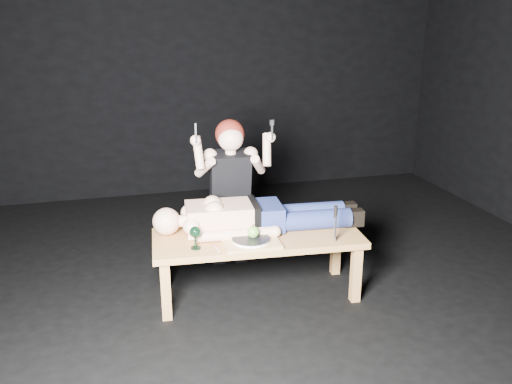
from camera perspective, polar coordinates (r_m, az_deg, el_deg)
The scene contains 13 objects.
ground at distance 3.98m, azimuth 2.88°, elevation -10.31°, with size 5.00×5.00×0.00m, color black.
back_wall at distance 5.94m, azimuth -4.45°, elevation 14.30°, with size 5.00×5.00×0.00m, color black.
table at distance 3.82m, azimuth 0.19°, elevation -7.72°, with size 1.43×0.54×0.45m, color #AD823E.
lying_man at distance 3.81m, azimuth 0.44°, elevation -2.15°, with size 1.33×0.40×0.24m, color #DEAF8D, non-canonical shape.
kneeling_woman at distance 4.17m, azimuth -2.85°, elevation 0.12°, with size 0.65×0.72×1.21m, color black, non-canonical shape.
serving_tray at distance 3.59m, azimuth -0.55°, elevation -5.35°, with size 0.37×0.27×0.02m, color tan.
plate at distance 3.58m, azimuth -0.55°, elevation -5.05°, with size 0.25×0.25×0.02m, color white.
apple at distance 3.58m, azimuth -0.31°, elevation -4.23°, with size 0.08×0.08×0.08m, color #549F32.
goblet at distance 3.52m, azimuth -6.41°, elevation -4.80°, with size 0.07×0.07×0.15m, color black, non-canonical shape.
fork_flat at distance 3.53m, azimuth -4.19°, elevation -5.97°, with size 0.01×0.15×0.01m, color #B2B2B7.
knife_flat at distance 3.59m, azimuth 1.98°, elevation -5.56°, with size 0.01×0.15×0.01m, color #B2B2B7.
spoon_flat at distance 3.66m, azimuth 0.73°, elevation -5.03°, with size 0.01×0.15×0.01m, color #B2B2B7.
carving_knife at distance 3.63m, azimuth 8.34°, elevation -3.34°, with size 0.03×0.04×0.25m, color #B2B2B7, non-canonical shape.
Camera 1 is at (-1.09, -3.32, 1.90)m, focal length 37.95 mm.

